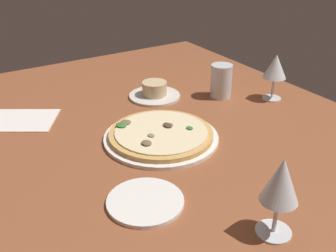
# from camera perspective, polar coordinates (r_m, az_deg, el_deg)

# --- Properties ---
(dining_table) EXTENTS (1.50, 1.10, 0.04)m
(dining_table) POSITION_cam_1_polar(r_m,az_deg,el_deg) (1.12, 0.94, -1.82)
(dining_table) COLOR brown
(dining_table) RESTS_ON ground
(pizza_main) EXTENTS (0.31, 0.31, 0.03)m
(pizza_main) POSITION_cam_1_polar(r_m,az_deg,el_deg) (1.07, -1.01, -1.33)
(pizza_main) COLOR white
(pizza_main) RESTS_ON dining_table
(ramekin_on_saucer) EXTENTS (0.17, 0.17, 0.05)m
(ramekin_on_saucer) POSITION_cam_1_polar(r_m,az_deg,el_deg) (1.32, -1.93, 4.89)
(ramekin_on_saucer) COLOR silver
(ramekin_on_saucer) RESTS_ON dining_table
(wine_glass_far) EXTENTS (0.07, 0.07, 0.15)m
(wine_glass_far) POSITION_cam_1_polar(r_m,az_deg,el_deg) (1.32, 15.00, 8.02)
(wine_glass_far) COLOR silver
(wine_glass_far) RESTS_ON dining_table
(wine_glass_near) EXTENTS (0.07, 0.07, 0.16)m
(wine_glass_near) POSITION_cam_1_polar(r_m,az_deg,el_deg) (0.74, 15.72, -7.78)
(wine_glass_near) COLOR silver
(wine_glass_near) RESTS_ON dining_table
(water_glass) EXTENTS (0.07, 0.07, 0.11)m
(water_glass) POSITION_cam_1_polar(r_m,az_deg,el_deg) (1.33, 7.53, 6.04)
(water_glass) COLOR silver
(water_glass) RESTS_ON dining_table
(side_plate) EXTENTS (0.16, 0.16, 0.01)m
(side_plate) POSITION_cam_1_polar(r_m,az_deg,el_deg) (0.85, -3.25, -10.66)
(side_plate) COLOR white
(side_plate) RESTS_ON dining_table
(paper_menu) EXTENTS (0.22, 0.24, 0.00)m
(paper_menu) POSITION_cam_1_polar(r_m,az_deg,el_deg) (1.25, -19.93, 0.78)
(paper_menu) COLOR white
(paper_menu) RESTS_ON dining_table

